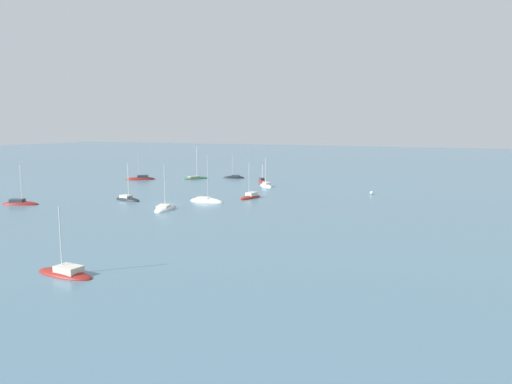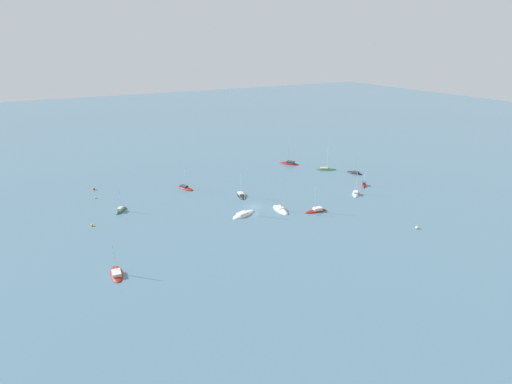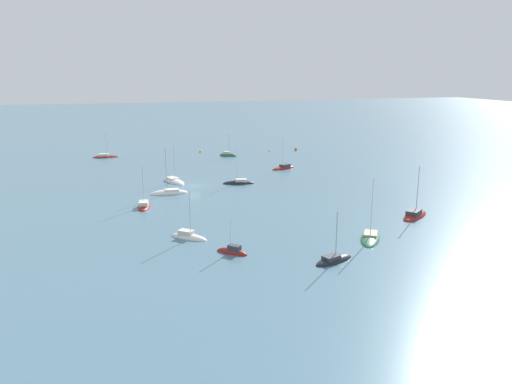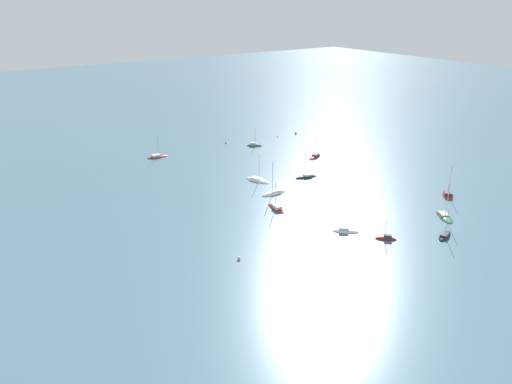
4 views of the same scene
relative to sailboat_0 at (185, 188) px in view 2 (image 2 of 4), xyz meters
The scene contains 17 objects.
ground_plane 29.05m from the sailboat_0, 117.57° to the left, with size 600.00×600.00×0.00m, color slate.
sailboat_0 is the anchor object (origin of this frame).
sailboat_1 30.61m from the sailboat_0, 104.83° to the left, with size 9.07×5.59×9.42m.
sailboat_2 48.64m from the sailboat_0, behind, with size 7.45×8.47×9.78m.
sailboat_3 65.23m from the sailboat_0, 166.82° to the left, with size 4.40×6.82×7.70m.
sailboat_4 56.89m from the sailboat_0, behind, with size 8.62×6.89×10.32m.
sailboat_5 54.77m from the sailboat_0, 55.25° to the left, with size 3.08×7.81×7.87m.
sailboat_6 62.98m from the sailboat_0, 154.24° to the left, with size 4.43×4.55×5.78m.
sailboat_7 20.95m from the sailboat_0, 131.75° to the left, with size 3.63×7.50×8.62m.
sailboat_8 25.29m from the sailboat_0, 22.18° to the left, with size 4.81×5.33×7.56m.
sailboat_9 47.09m from the sailboat_0, 126.72° to the left, with size 7.41×3.29×8.46m.
sailboat_10 58.30m from the sailboat_0, 146.33° to the left, with size 5.73×6.00×8.30m.
sailboat_11 37.27m from the sailboat_0, 120.90° to the left, with size 2.82×7.98×10.78m.
mooring_buoy_0 31.25m from the sailboat_0, 26.47° to the right, with size 0.86×0.86×0.86m.
mooring_buoy_1 75.57m from the sailboat_0, 126.86° to the left, with size 0.75×0.75×0.75m.
mooring_buoy_2 36.45m from the sailboat_0, 26.69° to the left, with size 0.70×0.70×0.70m.
mooring_buoy_3 29.12m from the sailboat_0, 10.36° to the right, with size 0.52×0.52×0.52m.
Camera 2 is at (53.69, 100.23, 48.00)m, focal length 28.00 mm.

